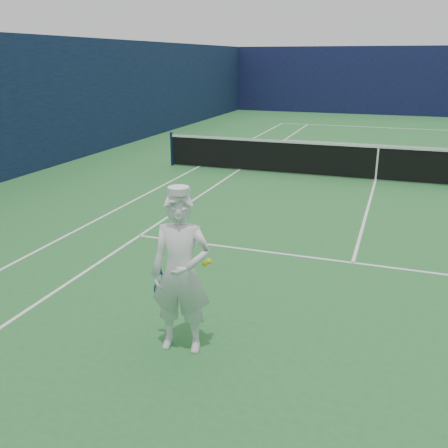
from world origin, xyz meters
name	(u,v)px	position (x,y,z in m)	size (l,w,h in m)	color
ground	(375,181)	(0.00, 0.00, 0.00)	(80.00, 80.00, 0.00)	#286A30
court_markings	(375,180)	(0.00, 0.00, 0.00)	(11.03, 23.83, 0.01)	white
windscreen_fence	(382,109)	(0.00, 0.00, 2.00)	(20.12, 36.12, 4.00)	#0F1339
tennis_net	(377,161)	(0.00, 0.00, 0.55)	(12.88, 0.09, 1.07)	#141E4C
tennis_player	(181,273)	(-1.69, -9.76, 0.98)	(0.85, 0.57, 2.01)	white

